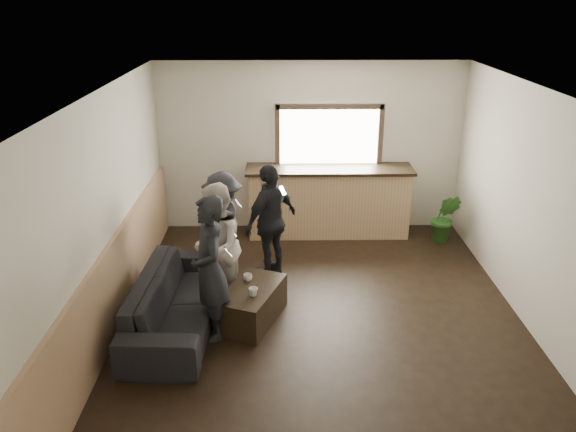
{
  "coord_description": "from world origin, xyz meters",
  "views": [
    {
      "loc": [
        -0.48,
        -6.0,
        3.82
      ],
      "look_at": [
        -0.4,
        0.4,
        1.23
      ],
      "focal_mm": 35.0,
      "sensor_mm": 36.0,
      "label": 1
    }
  ],
  "objects_px": {
    "potted_plant": "(445,218)",
    "coffee_table": "(252,304)",
    "person_d": "(271,221)",
    "person_a": "(210,269)",
    "sofa": "(177,300)",
    "person_b": "(217,246)",
    "person_c": "(223,224)",
    "bar_counter": "(329,197)",
    "cup_a": "(248,278)",
    "cup_b": "(253,292)"
  },
  "relations": [
    {
      "from": "potted_plant",
      "to": "coffee_table",
      "type": "bearing_deg",
      "value": -142.39
    },
    {
      "from": "potted_plant",
      "to": "person_d",
      "type": "xyz_separation_m",
      "value": [
        -2.78,
        -1.08,
        0.41
      ]
    },
    {
      "from": "person_a",
      "to": "sofa",
      "type": "bearing_deg",
      "value": -133.36
    },
    {
      "from": "person_b",
      "to": "person_c",
      "type": "height_order",
      "value": "person_b"
    },
    {
      "from": "person_a",
      "to": "person_d",
      "type": "distance_m",
      "value": 1.68
    },
    {
      "from": "bar_counter",
      "to": "person_c",
      "type": "bearing_deg",
      "value": -139.04
    },
    {
      "from": "person_a",
      "to": "person_b",
      "type": "bearing_deg",
      "value": 162.47
    },
    {
      "from": "person_a",
      "to": "person_c",
      "type": "height_order",
      "value": "person_a"
    },
    {
      "from": "person_a",
      "to": "person_b",
      "type": "height_order",
      "value": "person_a"
    },
    {
      "from": "cup_a",
      "to": "person_c",
      "type": "distance_m",
      "value": 1.21
    },
    {
      "from": "cup_a",
      "to": "person_c",
      "type": "xyz_separation_m",
      "value": [
        -0.4,
        1.11,
        0.26
      ]
    },
    {
      "from": "coffee_table",
      "to": "person_d",
      "type": "height_order",
      "value": "person_d"
    },
    {
      "from": "cup_a",
      "to": "coffee_table",
      "type": "bearing_deg",
      "value": -74.45
    },
    {
      "from": "cup_a",
      "to": "potted_plant",
      "type": "distance_m",
      "value": 3.72
    },
    {
      "from": "sofa",
      "to": "person_a",
      "type": "bearing_deg",
      "value": -113.11
    },
    {
      "from": "coffee_table",
      "to": "cup_b",
      "type": "distance_m",
      "value": 0.33
    },
    {
      "from": "person_c",
      "to": "person_d",
      "type": "height_order",
      "value": "person_d"
    },
    {
      "from": "person_a",
      "to": "person_b",
      "type": "xyz_separation_m",
      "value": [
        -0.0,
        0.74,
        -0.06
      ]
    },
    {
      "from": "cup_a",
      "to": "person_a",
      "type": "distance_m",
      "value": 0.74
    },
    {
      "from": "potted_plant",
      "to": "person_b",
      "type": "xyz_separation_m",
      "value": [
        -3.45,
        -1.88,
        0.4
      ]
    },
    {
      "from": "potted_plant",
      "to": "person_c",
      "type": "xyz_separation_m",
      "value": [
        -3.45,
        -1.01,
        0.34
      ]
    },
    {
      "from": "cup_a",
      "to": "person_c",
      "type": "bearing_deg",
      "value": 109.57
    },
    {
      "from": "person_b",
      "to": "person_d",
      "type": "height_order",
      "value": "person_d"
    },
    {
      "from": "cup_b",
      "to": "bar_counter",
      "type": "bearing_deg",
      "value": 68.66
    },
    {
      "from": "person_b",
      "to": "bar_counter",
      "type": "bearing_deg",
      "value": 147.34
    },
    {
      "from": "cup_b",
      "to": "person_d",
      "type": "bearing_deg",
      "value": 82.15
    },
    {
      "from": "bar_counter",
      "to": "sofa",
      "type": "bearing_deg",
      "value": -126.43
    },
    {
      "from": "person_a",
      "to": "person_d",
      "type": "height_order",
      "value": "person_a"
    },
    {
      "from": "cup_a",
      "to": "cup_b",
      "type": "relative_size",
      "value": 1.03
    },
    {
      "from": "sofa",
      "to": "person_c",
      "type": "xyz_separation_m",
      "value": [
        0.45,
        1.39,
        0.42
      ]
    },
    {
      "from": "person_a",
      "to": "person_c",
      "type": "bearing_deg",
      "value": 162.47
    },
    {
      "from": "cup_a",
      "to": "person_b",
      "type": "height_order",
      "value": "person_b"
    },
    {
      "from": "bar_counter",
      "to": "person_b",
      "type": "xyz_separation_m",
      "value": [
        -1.6,
        -2.26,
        0.17
      ]
    },
    {
      "from": "coffee_table",
      "to": "cup_a",
      "type": "bearing_deg",
      "value": 105.55
    },
    {
      "from": "person_d",
      "to": "coffee_table",
      "type": "bearing_deg",
      "value": 31.59
    },
    {
      "from": "person_c",
      "to": "potted_plant",
      "type": "bearing_deg",
      "value": 102.04
    },
    {
      "from": "bar_counter",
      "to": "cup_b",
      "type": "distance_m",
      "value": 3.08
    },
    {
      "from": "sofa",
      "to": "potted_plant",
      "type": "relative_size",
      "value": 2.77
    },
    {
      "from": "bar_counter",
      "to": "coffee_table",
      "type": "xyz_separation_m",
      "value": [
        -1.15,
        -2.69,
        -0.42
      ]
    },
    {
      "from": "cup_b",
      "to": "cup_a",
      "type": "bearing_deg",
      "value": 102.96
    },
    {
      "from": "person_c",
      "to": "coffee_table",
      "type": "bearing_deg",
      "value": 14.69
    },
    {
      "from": "cup_a",
      "to": "cup_b",
      "type": "bearing_deg",
      "value": -77.04
    },
    {
      "from": "potted_plant",
      "to": "person_a",
      "type": "height_order",
      "value": "person_a"
    },
    {
      "from": "sofa",
      "to": "cup_b",
      "type": "xyz_separation_m",
      "value": [
        0.93,
        -0.09,
        0.16
      ]
    },
    {
      "from": "cup_a",
      "to": "person_b",
      "type": "distance_m",
      "value": 0.57
    },
    {
      "from": "bar_counter",
      "to": "cup_b",
      "type": "relative_size",
      "value": 24.69
    },
    {
      "from": "coffee_table",
      "to": "cup_a",
      "type": "distance_m",
      "value": 0.33
    },
    {
      "from": "sofa",
      "to": "person_d",
      "type": "distance_m",
      "value": 1.8
    },
    {
      "from": "bar_counter",
      "to": "sofa",
      "type": "relative_size",
      "value": 1.18
    },
    {
      "from": "coffee_table",
      "to": "person_b",
      "type": "xyz_separation_m",
      "value": [
        -0.45,
        0.43,
        0.59
      ]
    }
  ]
}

